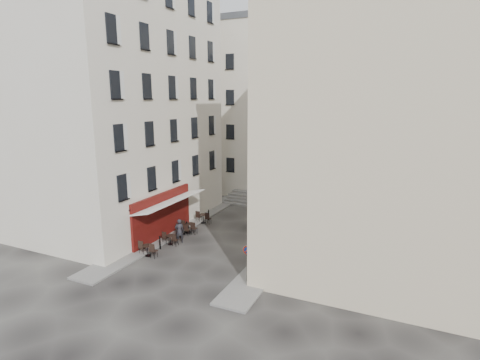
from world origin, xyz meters
The scene contains 18 objects.
ground centered at (0.00, 0.00, 0.00)m, with size 90.00×90.00×0.00m, color black.
sidewalk_left centered at (-4.50, 4.00, 0.06)m, with size 2.00×22.00×0.12m, color slate.
sidewalk_right centered at (4.50, 3.00, 0.06)m, with size 2.00×18.00×0.12m, color slate.
building_left centered at (-10.50, 3.00, 10.31)m, with size 12.20×16.20×20.60m.
building_right centered at (10.50, 3.50, 9.31)m, with size 12.20×14.20×18.60m.
building_back centered at (-1.00, 19.00, 9.31)m, with size 18.20×10.20×18.60m.
cafe_storefront centered at (-4.32, 1.00, 1.88)m, with size 1.74×7.30×3.50m.
stone_steps centered at (0.00, 12.57, 0.40)m, with size 9.00×3.15×0.80m.
bollard_near centered at (-3.25, -1.00, 0.53)m, with size 0.12×0.12×0.98m.
bollard_mid centered at (-3.25, 2.50, 0.53)m, with size 0.12×0.12×0.98m.
bollard_far centered at (-3.25, 6.00, 0.53)m, with size 0.12×0.12×0.98m.
no_parking_sign centered at (4.30, -3.03, 1.62)m, with size 0.52×0.10×2.29m.
bistro_table_a centered at (-3.23, -2.34, 0.51)m, with size 1.42×0.66×1.00m.
bistro_table_b centered at (-3.05, -0.02, 0.46)m, with size 1.28×0.60×0.90m.
bistro_table_c centered at (-3.38, 2.14, 0.42)m, with size 1.17×0.55×0.82m.
bistro_table_d centered at (-3.09, 2.57, 0.50)m, with size 1.39×0.65×0.98m.
bistro_table_e centered at (-3.27, 5.13, 0.50)m, with size 1.40×0.66×0.99m.
pedestrian centered at (-2.66, 0.58, 0.91)m, with size 0.66×0.44×1.82m, color #232228.
Camera 1 is at (12.12, -21.16, 10.41)m, focal length 28.00 mm.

